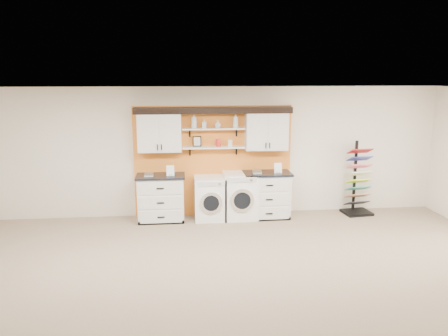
{
  "coord_description": "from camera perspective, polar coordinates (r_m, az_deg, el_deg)",
  "views": [
    {
      "loc": [
        -0.7,
        -5.32,
        3.03
      ],
      "look_at": [
        0.07,
        2.3,
        1.4
      ],
      "focal_mm": 35.0,
      "sensor_mm": 36.0,
      "label": 1
    }
  ],
  "objects": [
    {
      "name": "sample_rack",
      "position": [
        10.12,
        17.02,
        -2.87
      ],
      "size": [
        0.64,
        0.55,
        1.62
      ],
      "rotation": [
        0.0,
        0.0,
        0.11
      ],
      "color": "black",
      "rests_on": "floor"
    },
    {
      "name": "canister_red",
      "position": [
        9.27,
        -0.75,
        3.31
      ],
      "size": [
        0.11,
        0.11,
        0.16
      ],
      "primitive_type": "cylinder",
      "color": "red",
      "rests_on": "shelf_lower"
    },
    {
      "name": "picture_frame",
      "position": [
        9.28,
        -3.55,
        3.49
      ],
      "size": [
        0.18,
        0.02,
        0.22
      ],
      "color": "black",
      "rests_on": "shelf_lower"
    },
    {
      "name": "base_cabinet_right",
      "position": [
        9.5,
        5.57,
        -3.5
      ],
      "size": [
        1.02,
        0.66,
        1.0
      ],
      "color": "white",
      "rests_on": "floor"
    },
    {
      "name": "dryer",
      "position": [
        9.4,
        2.1,
        -3.61
      ],
      "size": [
        0.71,
        0.71,
        0.99
      ],
      "color": "white",
      "rests_on": "floor"
    },
    {
      "name": "upper_cabinet_right",
      "position": [
        9.37,
        5.56,
        4.92
      ],
      "size": [
        0.9,
        0.35,
        0.84
      ],
      "color": "white",
      "rests_on": "wall_back"
    },
    {
      "name": "floor",
      "position": [
        6.17,
        1.58,
        -17.41
      ],
      "size": [
        10.0,
        10.0,
        0.0
      ],
      "primitive_type": "plane",
      "color": "#89725C",
      "rests_on": "ground"
    },
    {
      "name": "soap_bottle_c",
      "position": [
        9.21,
        -0.83,
        5.77
      ],
      "size": [
        0.16,
        0.16,
        0.16
      ],
      "primitive_type": "imported",
      "rotation": [
        0.0,
        0.0,
        3.41
      ],
      "color": "silver",
      "rests_on": "shelf_upper"
    },
    {
      "name": "soap_bottle_a",
      "position": [
        9.18,
        -3.95,
        6.18
      ],
      "size": [
        0.16,
        0.16,
        0.31
      ],
      "primitive_type": "imported",
      "rotation": [
        0.0,
        0.0,
        3.64
      ],
      "color": "silver",
      "rests_on": "shelf_upper"
    },
    {
      "name": "soap_bottle_b",
      "position": [
        9.19,
        -2.59,
        5.81
      ],
      "size": [
        0.09,
        0.09,
        0.18
      ],
      "primitive_type": "imported",
      "rotation": [
        0.0,
        0.0,
        -0.12
      ],
      "color": "silver",
      "rests_on": "shelf_upper"
    },
    {
      "name": "shelf_upper",
      "position": [
        9.22,
        -1.38,
        5.17
      ],
      "size": [
        1.32,
        0.28,
        0.03
      ],
      "primitive_type": "cube",
      "color": "white",
      "rests_on": "wall_back"
    },
    {
      "name": "crown_molding",
      "position": [
        9.19,
        -1.39,
        7.64
      ],
      "size": [
        3.3,
        0.41,
        0.13
      ],
      "color": "black",
      "rests_on": "wall_back"
    },
    {
      "name": "base_cabinet_left",
      "position": [
        9.33,
        -8.21,
        -3.88
      ],
      "size": [
        1.01,
        0.66,
        0.99
      ],
      "color": "white",
      "rests_on": "floor"
    },
    {
      "name": "canister_cream",
      "position": [
        9.29,
        0.79,
        3.27
      ],
      "size": [
        0.1,
        0.1,
        0.14
      ],
      "primitive_type": "cylinder",
      "color": "silver",
      "rests_on": "shelf_lower"
    },
    {
      "name": "accent_panel",
      "position": [
        9.49,
        -1.43,
        0.91
      ],
      "size": [
        3.4,
        0.07,
        2.4
      ],
      "primitive_type": "cube",
      "color": "orange",
      "rests_on": "wall_back"
    },
    {
      "name": "wall_back",
      "position": [
        9.49,
        -1.45,
        2.14
      ],
      "size": [
        10.0,
        0.0,
        10.0
      ],
      "primitive_type": "plane",
      "rotation": [
        1.57,
        0.0,
        0.0
      ],
      "color": "beige",
      "rests_on": "floor"
    },
    {
      "name": "shelf_lower",
      "position": [
        9.27,
        -1.36,
        2.72
      ],
      "size": [
        1.32,
        0.28,
        0.03
      ],
      "primitive_type": "cube",
      "color": "white",
      "rests_on": "wall_back"
    },
    {
      "name": "washer",
      "position": [
        9.34,
        -1.84,
        -3.94
      ],
      "size": [
        0.66,
        0.71,
        0.92
      ],
      "color": "white",
      "rests_on": "floor"
    },
    {
      "name": "upper_cabinet_left",
      "position": [
        9.2,
        -8.43,
        4.72
      ],
      "size": [
        0.9,
        0.35,
        0.84
      ],
      "color": "white",
      "rests_on": "wall_back"
    },
    {
      "name": "soap_bottle_d",
      "position": [
        9.25,
        1.51,
        6.26
      ],
      "size": [
        0.17,
        0.17,
        0.31
      ],
      "primitive_type": "imported",
      "rotation": [
        0.0,
        0.0,
        2.34
      ],
      "color": "silver",
      "rests_on": "shelf_upper"
    },
    {
      "name": "ceiling",
      "position": [
        5.38,
        1.75,
        9.56
      ],
      "size": [
        10.0,
        10.0,
        0.0
      ],
      "primitive_type": "plane",
      "rotation": [
        3.14,
        0.0,
        0.0
      ],
      "color": "white",
      "rests_on": "wall_back"
    }
  ]
}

